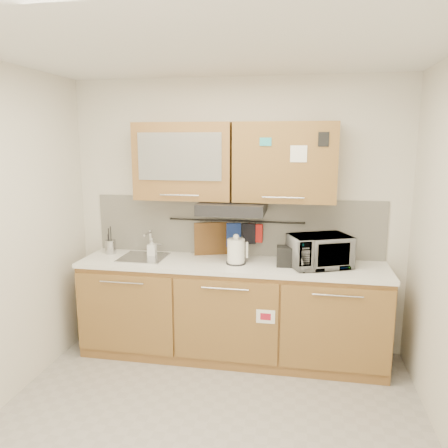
% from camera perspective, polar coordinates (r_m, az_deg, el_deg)
% --- Properties ---
extents(floor, '(3.20, 3.20, 0.00)m').
position_cam_1_polar(floor, '(3.37, -2.78, -26.04)').
color(floor, '#9E9993').
rests_on(floor, ground).
extents(ceiling, '(3.20, 3.20, 0.00)m').
position_cam_1_polar(ceiling, '(2.75, -3.32, 22.96)').
color(ceiling, white).
rests_on(ceiling, wall_back).
extents(wall_back, '(3.20, 0.00, 3.20)m').
position_cam_1_polar(wall_back, '(4.23, 1.64, 1.05)').
color(wall_back, silver).
rests_on(wall_back, ground).
extents(base_cabinet, '(2.80, 0.64, 0.88)m').
position_cam_1_polar(base_cabinet, '(4.19, 0.92, -11.82)').
color(base_cabinet, olive).
rests_on(base_cabinet, floor).
extents(countertop, '(2.82, 0.62, 0.04)m').
position_cam_1_polar(countertop, '(4.02, 0.94, -5.33)').
color(countertop, white).
rests_on(countertop, base_cabinet).
extents(backsplash, '(2.80, 0.02, 0.56)m').
position_cam_1_polar(backsplash, '(4.24, 1.60, -0.31)').
color(backsplash, silver).
rests_on(backsplash, countertop).
extents(upper_cabinets, '(1.82, 0.37, 0.70)m').
position_cam_1_polar(upper_cabinets, '(4.00, 1.22, 8.13)').
color(upper_cabinets, olive).
rests_on(upper_cabinets, wall_back).
extents(range_hood, '(0.60, 0.46, 0.10)m').
position_cam_1_polar(range_hood, '(3.97, 1.10, 2.15)').
color(range_hood, black).
rests_on(range_hood, upper_cabinets).
extents(sink, '(0.42, 0.40, 0.26)m').
position_cam_1_polar(sink, '(4.25, -10.43, -4.28)').
color(sink, silver).
rests_on(sink, countertop).
extents(utensil_rail, '(1.30, 0.02, 0.02)m').
position_cam_1_polar(utensil_rail, '(4.19, 1.53, 0.39)').
color(utensil_rail, black).
rests_on(utensil_rail, backsplash).
extents(utensil_crock, '(0.12, 0.12, 0.27)m').
position_cam_1_polar(utensil_crock, '(4.46, -14.60, -2.86)').
color(utensil_crock, '#AAAAAE').
rests_on(utensil_crock, countertop).
extents(kettle, '(0.21, 0.20, 0.28)m').
position_cam_1_polar(kettle, '(3.95, 1.60, -3.66)').
color(kettle, white).
rests_on(kettle, countertop).
extents(toaster, '(0.24, 0.15, 0.18)m').
position_cam_1_polar(toaster, '(3.93, 8.61, -4.17)').
color(toaster, black).
rests_on(toaster, countertop).
extents(microwave, '(0.61, 0.52, 0.28)m').
position_cam_1_polar(microwave, '(3.94, 12.35, -3.48)').
color(microwave, '#999999').
rests_on(microwave, countertop).
extents(soap_bottle, '(0.08, 0.08, 0.17)m').
position_cam_1_polar(soap_bottle, '(4.27, -9.40, -3.03)').
color(soap_bottle, '#999999').
rests_on(soap_bottle, countertop).
extents(cutting_board, '(0.33, 0.14, 0.42)m').
position_cam_1_polar(cutting_board, '(4.26, -1.63, -2.57)').
color(cutting_board, brown).
rests_on(cutting_board, utensil_rail).
extents(oven_mitt, '(0.14, 0.07, 0.23)m').
position_cam_1_polar(oven_mitt, '(4.20, 1.28, -1.44)').
color(oven_mitt, navy).
rests_on(oven_mitt, utensil_rail).
extents(dark_pouch, '(0.12, 0.04, 0.19)m').
position_cam_1_polar(dark_pouch, '(4.18, 3.32, -1.28)').
color(dark_pouch, black).
rests_on(dark_pouch, utensil_rail).
extents(pot_holder, '(0.14, 0.05, 0.18)m').
position_cam_1_polar(pot_holder, '(4.17, 4.09, -1.19)').
color(pot_holder, red).
rests_on(pot_holder, utensil_rail).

